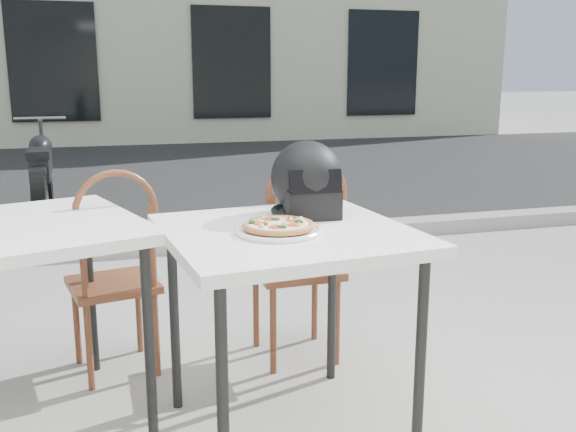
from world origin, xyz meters
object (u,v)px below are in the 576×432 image
object	(u,v)px
cafe_table_main	(287,248)
helmet	(307,182)
cafe_chair_main	(300,248)
cafe_table_side	(18,244)
motorcycle	(42,176)
plate	(279,231)
cafe_chair_side	(115,263)
pizza	(279,225)

from	to	relation	value
cafe_table_main	helmet	xyz separation A→B (m)	(0.14, 0.21, 0.21)
cafe_chair_main	cafe_table_side	xyz separation A→B (m)	(-1.22, -0.28, 0.18)
cafe_table_main	motorcycle	size ratio (longest dim) A/B	0.50
plate	helmet	bearing A→B (deg)	53.95
cafe_table_main	motorcycle	xyz separation A→B (m)	(-1.25, 4.39, -0.34)
cafe_table_main	cafe_chair_side	world-z (taller)	cafe_chair_side
helmet	cafe_chair_side	xyz separation A→B (m)	(-0.77, 0.49, -0.42)
cafe_table_main	plate	xyz separation A→B (m)	(-0.05, -0.06, 0.09)
pizza	cafe_chair_side	distance (m)	1.00
motorcycle	pizza	bearing A→B (deg)	-77.28
cafe_table_main	pizza	distance (m)	0.13
plate	motorcycle	world-z (taller)	motorcycle
plate	pizza	xyz separation A→B (m)	(-0.00, 0.00, 0.02)
plate	cafe_table_side	xyz separation A→B (m)	(-0.93, 0.39, -0.08)
cafe_table_main	cafe_chair_main	xyz separation A→B (m)	(0.24, 0.61, -0.18)
plate	cafe_table_side	world-z (taller)	plate
cafe_table_main	pizza	bearing A→B (deg)	-131.83
helmet	cafe_chair_main	distance (m)	0.57
helmet	cafe_table_side	bearing A→B (deg)	176.43
cafe_chair_side	cafe_table_main	bearing A→B (deg)	120.08
cafe_table_main	pizza	world-z (taller)	pizza
cafe_table_main	cafe_table_side	xyz separation A→B (m)	(-0.98, 0.34, 0.00)
pizza	cafe_table_side	bearing A→B (deg)	157.28
plate	motorcycle	size ratio (longest dim) A/B	0.20
helmet	cafe_chair_side	bearing A→B (deg)	150.47
pizza	cafe_chair_side	bearing A→B (deg)	127.49
plate	cafe_chair_side	xyz separation A→B (m)	(-0.58, 0.75, -0.29)
pizza	cafe_table_side	xyz separation A→B (m)	(-0.93, 0.39, -0.10)
cafe_chair_side	motorcycle	distance (m)	3.74
cafe_table_main	helmet	bearing A→B (deg)	55.60
helmet	plate	bearing A→B (deg)	-123.29
cafe_chair_side	motorcycle	size ratio (longest dim) A/B	0.52
cafe_chair_side	motorcycle	xyz separation A→B (m)	(-0.62, 3.69, -0.13)
cafe_table_side	cafe_chair_side	xyz separation A→B (m)	(0.36, 0.36, -0.21)
helmet	motorcycle	distance (m)	4.44
helmet	cafe_chair_side	distance (m)	1.00
cafe_table_side	motorcycle	world-z (taller)	motorcycle
helmet	cafe_chair_side	world-z (taller)	helmet
cafe_table_side	plate	bearing A→B (deg)	-22.74
plate	helmet	world-z (taller)	helmet
cafe_chair_main	motorcycle	bearing A→B (deg)	-69.89
cafe_chair_side	motorcycle	bearing A→B (deg)	-92.33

